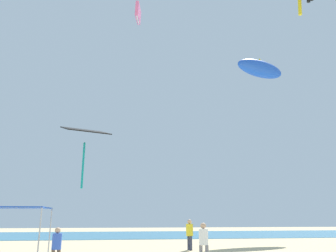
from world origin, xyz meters
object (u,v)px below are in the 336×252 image
person_leftmost (190,232)px  kite_parafoil_pink (138,14)px  person_near_tent (204,240)px  kite_inflatable_blue (260,69)px  canopy_tent (18,210)px  kite_diamond_black (85,134)px  person_central (57,244)px

person_leftmost → kite_parafoil_pink: size_ratio=0.40×
person_near_tent → kite_inflatable_blue: bearing=103.1°
canopy_tent → kite_diamond_black: (2.91, 3.79, 5.29)m
canopy_tent → kite_inflatable_blue: kite_inflatable_blue is taller
person_central → kite_parafoil_pink: 27.14m
person_near_tent → kite_inflatable_blue: 29.52m
person_near_tent → kite_diamond_black: (-6.34, 7.88, 6.68)m
kite_inflatable_blue → kite_diamond_black: bearing=11.3°
person_near_tent → person_central: bearing=-130.0°
person_central → kite_diamond_black: (0.03, 8.32, 6.77)m
kite_inflatable_blue → kite_diamond_black: (-18.92, -11.58, -11.63)m
person_near_tent → kite_inflatable_blue: kite_inflatable_blue is taller
person_leftmost → kite_diamond_black: (-7.13, 1.27, 6.61)m
person_leftmost → person_central: size_ratio=1.18×
person_leftmost → kite_parafoil_pink: kite_parafoil_pink is taller
person_near_tent → kite_diamond_black: size_ratio=0.40×
person_central → kite_parafoil_pink: bearing=27.0°
kite_inflatable_blue → kite_parafoil_pink: (-15.06, -4.11, 3.33)m
kite_inflatable_blue → kite_parafoil_pink: 15.96m
person_central → kite_inflatable_blue: (18.94, 19.90, 18.40)m
person_leftmost → person_near_tent: bearing=160.9°
kite_diamond_black → kite_parafoil_pink: bearing=-136.8°
person_leftmost → kite_diamond_black: bearing=67.6°
canopy_tent → kite_parafoil_pink: kite_parafoil_pink is taller
person_leftmost → person_central: 10.05m
canopy_tent → person_leftmost: 10.44m
person_near_tent → person_central: (-6.37, -0.45, -0.10)m
kite_inflatable_blue → kite_parafoil_pink: bearing=-4.9°
person_near_tent → person_central: person_near_tent is taller
person_central → kite_diamond_black: bearing=40.7°
canopy_tent → person_central: canopy_tent is taller
person_central → kite_diamond_black: 10.73m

